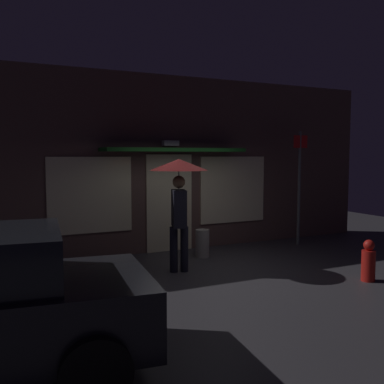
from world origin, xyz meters
The scene contains 6 objects.
ground_plane centered at (0.00, 0.00, 0.00)m, with size 18.00×18.00×0.00m, color #38353A.
building_facade centered at (0.00, 2.34, 1.97)m, with size 10.95×1.00×3.97m.
person_with_umbrella centered at (-0.54, 0.43, 1.67)m, with size 1.08×1.08×2.11m.
street_sign_post centered at (3.12, 1.47, 1.55)m, with size 0.40×0.07×2.76m.
sidewalk_bollard centered at (0.39, 1.29, 0.30)m, with size 0.29×0.29×0.60m, color #9E998E.
fire_hydrant centered at (2.17, -1.55, 0.34)m, with size 0.24×0.24×0.73m.
Camera 1 is at (-3.81, -6.91, 2.18)m, focal length 40.84 mm.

